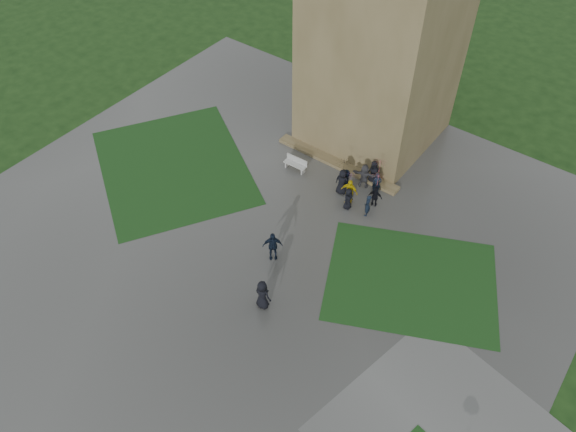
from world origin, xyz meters
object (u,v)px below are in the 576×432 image
Objects in this scene: bench at (296,164)px; pedestrian_near at (262,294)px; pedestrian_mid at (273,246)px; tower at (388,9)px.

pedestrian_near is at bearing -65.13° from bench.
pedestrian_near is at bearing -101.49° from pedestrian_mid.
tower reaches higher than pedestrian_near.
tower is 9.52× the size of pedestrian_near.
pedestrian_near reaches higher than bench.
tower reaches higher than pedestrian_mid.
pedestrian_near is at bearing -79.22° from tower.
pedestrian_mid is (1.46, -13.16, -8.03)m from tower.
tower is at bearing 55.89° from pedestrian_mid.
tower is 15.48m from pedestrian_mid.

